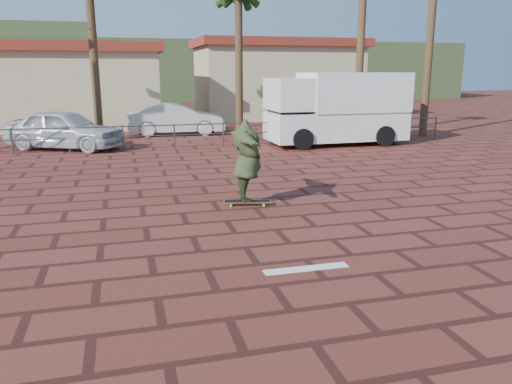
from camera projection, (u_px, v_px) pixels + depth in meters
ground at (246, 248)px, 8.89m from camera, size 120.00×120.00×0.00m
paint_stripe at (306, 269)px, 7.94m from camera, size 1.40×0.22×0.01m
guardrail at (174, 132)px, 20.00m from camera, size 24.06×0.06×1.00m
building_west at (45, 85)px, 27.50m from camera, size 12.60×7.60×4.50m
building_east at (276, 79)px, 32.82m from camera, size 10.60×6.60×5.00m
hill_front at (138, 71)px, 55.11m from camera, size 70.00×18.00×6.00m
longboard at (247, 202)px, 11.64m from camera, size 1.13×0.49×0.11m
skateboarder at (247, 161)px, 11.40m from camera, size 0.67×2.35×1.91m
campervan at (337, 107)px, 21.03m from camera, size 5.80×2.61×2.99m
car_silver at (64, 129)px, 19.84m from camera, size 5.01×3.82×1.59m
car_white at (177, 119)px, 24.35m from camera, size 4.73×1.94×1.53m
street_sign at (369, 104)px, 21.71m from camera, size 0.46×0.20×2.36m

